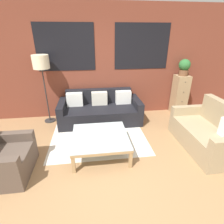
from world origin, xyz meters
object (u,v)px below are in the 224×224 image
coffee_table (100,138)px  potted_plant (184,67)px  drawer_cabinet (180,95)px  armchair_corner (1,160)px  floor_lamp (41,65)px  settee_vintage (208,134)px  couch_dark (100,111)px

coffee_table → potted_plant: size_ratio=2.41×
drawer_cabinet → armchair_corner: bearing=-153.9°
armchair_corner → floor_lamp: size_ratio=0.52×
drawer_cabinet → settee_vintage: bearing=-97.7°
coffee_table → drawer_cabinet: 2.84m
settee_vintage → coffee_table: size_ratio=1.45×
floor_lamp → potted_plant: floor_lamp is taller
coffee_table → potted_plant: (2.35, 1.58, 0.98)m
couch_dark → armchair_corner: size_ratio=2.35×
armchair_corner → potted_plant: potted_plant is taller
coffee_table → floor_lamp: size_ratio=0.61×
armchair_corner → drawer_cabinet: drawer_cabinet is taller
floor_lamp → drawer_cabinet: size_ratio=1.54×
settee_vintage → potted_plant: potted_plant is taller
coffee_table → floor_lamp: floor_lamp is taller
potted_plant → drawer_cabinet: bearing=-90.0°
settee_vintage → potted_plant: 1.97m
drawer_cabinet → coffee_table: bearing=-146.0°
settee_vintage → floor_lamp: 3.88m
coffee_table → floor_lamp: 2.25m
armchair_corner → settee_vintage: bearing=3.9°
floor_lamp → drawer_cabinet: (3.57, 0.07, -0.91)m
potted_plant → couch_dark: bearing=-174.2°
coffee_table → floor_lamp: (-1.22, 1.52, 1.12)m
couch_dark → drawer_cabinet: (2.25, 0.23, 0.26)m
coffee_table → floor_lamp: bearing=128.9°
armchair_corner → couch_dark: bearing=45.2°
armchair_corner → coffee_table: bearing=12.5°
couch_dark → potted_plant: size_ratio=4.79×
coffee_table → potted_plant: bearing=34.0°
couch_dark → floor_lamp: floor_lamp is taller
settee_vintage → floor_lamp: bearing=154.2°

